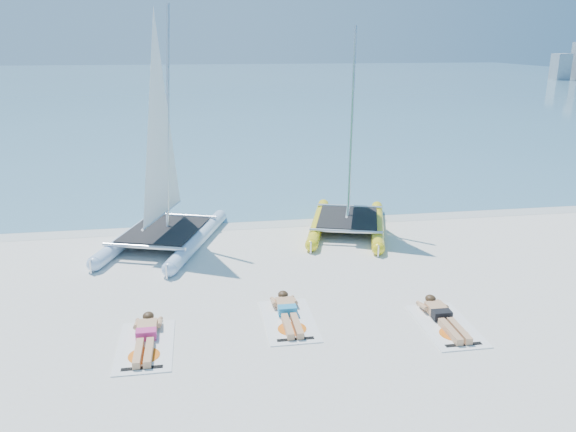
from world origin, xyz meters
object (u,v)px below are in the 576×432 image
Objects in this scene: towel_c at (446,325)px; sunbather_c at (443,316)px; towel_b at (289,321)px; catamaran_yellow at (350,164)px; sunbather_b at (288,311)px; towel_a at (146,346)px; catamaran_blue at (162,174)px; sunbather_a at (146,335)px.

sunbather_c is (0.00, 0.19, 0.11)m from towel_c.
towel_b is 1.00× the size of towel_c.
sunbather_b is (-2.73, -5.52, -1.75)m from catamaran_yellow.
sunbather_b reaches higher than towel_b.
catamaran_yellow is at bearing 48.80° from towel_a.
catamaran_blue is 5.99m from towel_b.
sunbather_a is at bearing -168.92° from sunbather_b.
catamaran_blue is 5.89m from towel_a.
sunbather_b is 1.00× the size of sunbather_c.
catamaran_blue is 3.76× the size of sunbather_b.
sunbather_c is (5.63, -5.51, -1.82)m from catamaran_blue.
catamaran_blue is at bearing 135.62° from sunbather_c.
sunbather_a is (-0.12, -5.37, -1.82)m from catamaran_blue.
towel_c is at bearing -16.12° from sunbather_b.
towel_b is 1.07× the size of sunbather_c.
sunbather_a is at bearing -172.82° from towel_b.
sunbather_a reaches higher than towel_b.
sunbather_b is at bearing -42.65° from catamaran_blue.
towel_a is 1.00× the size of towel_c.
towel_a and towel_c have the same top height.
towel_b is at bearing -43.57° from catamaran_blue.
catamaran_yellow is at bearing 92.57° from sunbather_c.
sunbather_b is at bearing 11.08° from sunbather_a.
towel_c is 1.07× the size of sunbather_c.
catamaran_blue is 3.51× the size of towel_c.
catamaran_blue is at bearing -155.47° from catamaran_yellow.
towel_b is 3.05m from sunbather_c.
towel_b and towel_c have the same top height.
sunbather_b is 0.93× the size of towel_c.
towel_a is 1.07× the size of sunbather_a.
sunbather_b is (0.00, 0.19, 0.11)m from towel_b.
towel_a is 2.84m from sunbather_b.
towel_c is (5.75, -0.14, 0.00)m from towel_a.
towel_c is (3.01, -0.68, 0.00)m from towel_b.
towel_a is 5.75m from sunbather_c.
catamaran_yellow reaches higher than sunbather_a.
sunbather_a is at bearing -114.90° from catamaran_yellow.
sunbather_b and sunbather_c have the same top height.
catamaran_yellow reaches higher than towel_b.
catamaran_yellow is at bearing 26.19° from catamaran_blue.
catamaran_blue reaches higher than sunbather_b.
catamaran_yellow is 8.35m from sunbather_a.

